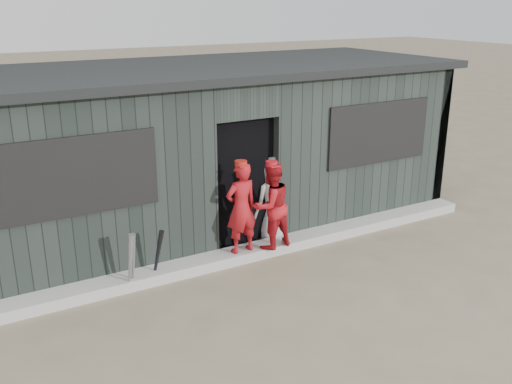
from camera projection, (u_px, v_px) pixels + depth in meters
ground at (330, 311)px, 6.93m from camera, size 80.00×80.00×0.00m
curb at (255, 251)px, 8.40m from camera, size 8.00×0.36×0.15m
bat_left at (133, 261)px, 7.29m from camera, size 0.07×0.23×0.83m
bat_mid at (130, 263)px, 7.22m from camera, size 0.10×0.24×0.85m
bat_right at (158, 255)px, 7.51m from camera, size 0.15×0.32×0.78m
player_red_left at (241, 208)px, 8.01m from camera, size 0.50×0.35×1.33m
player_red_right at (271, 206)px, 8.17m from camera, size 0.68×0.56×1.28m
player_grey_back at (272, 200)px, 8.74m from camera, size 0.75×0.59×1.34m
dugout at (205, 147)px, 9.39m from camera, size 8.30×3.30×2.62m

